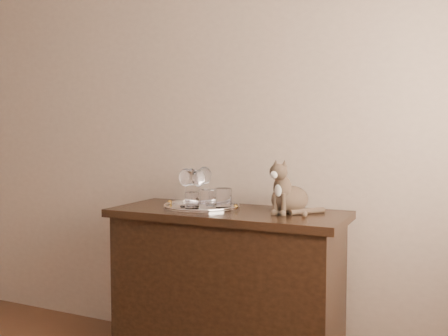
# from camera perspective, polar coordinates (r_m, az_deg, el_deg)

# --- Properties ---
(wall_back) EXTENTS (4.00, 0.10, 2.70)m
(wall_back) POSITION_cam_1_polar(r_m,az_deg,el_deg) (3.08, -7.44, 5.98)
(wall_back) COLOR tan
(wall_back) RESTS_ON ground
(sideboard) EXTENTS (1.20, 0.50, 0.85)m
(sideboard) POSITION_cam_1_polar(r_m,az_deg,el_deg) (2.65, 0.39, -13.96)
(sideboard) COLOR black
(sideboard) RESTS_ON ground
(tray) EXTENTS (0.40, 0.40, 0.01)m
(tray) POSITION_cam_1_polar(r_m,az_deg,el_deg) (2.63, -2.56, -4.47)
(tray) COLOR white
(tray) RESTS_ON sideboard
(wine_glass_a) EXTENTS (0.07, 0.07, 0.19)m
(wine_glass_a) POSITION_cam_1_polar(r_m,az_deg,el_deg) (2.70, -3.73, -2.11)
(wine_glass_a) COLOR white
(wine_glass_a) RESTS_ON tray
(wine_glass_b) EXTENTS (0.08, 0.08, 0.20)m
(wine_glass_b) POSITION_cam_1_polar(r_m,az_deg,el_deg) (2.71, -2.25, -1.98)
(wine_glass_b) COLOR white
(wine_glass_b) RESTS_ON tray
(wine_glass_c) EXTENTS (0.08, 0.08, 0.20)m
(wine_glass_c) POSITION_cam_1_polar(r_m,az_deg,el_deg) (2.62, -4.37, -2.22)
(wine_glass_c) COLOR white
(wine_glass_c) RESTS_ON tray
(wine_glass_d) EXTENTS (0.07, 0.07, 0.19)m
(wine_glass_d) POSITION_cam_1_polar(r_m,az_deg,el_deg) (2.66, -2.92, -2.25)
(wine_glass_d) COLOR silver
(wine_glass_d) RESTS_ON tray
(tumbler_a) EXTENTS (0.09, 0.09, 0.10)m
(tumbler_a) POSITION_cam_1_polar(r_m,az_deg,el_deg) (2.52, -1.91, -3.63)
(tumbler_a) COLOR white
(tumbler_a) RESTS_ON tray
(tumbler_b) EXTENTS (0.07, 0.07, 0.08)m
(tumbler_b) POSITION_cam_1_polar(r_m,az_deg,el_deg) (2.55, -3.65, -3.71)
(tumbler_b) COLOR silver
(tumbler_b) RESTS_ON tray
(tumbler_c) EXTENTS (0.09, 0.09, 0.10)m
(tumbler_c) POSITION_cam_1_polar(r_m,az_deg,el_deg) (2.58, -0.11, -3.43)
(tumbler_c) COLOR white
(tumbler_c) RESTS_ON tray
(cat) EXTENTS (0.32, 0.31, 0.27)m
(cat) POSITION_cam_1_polar(r_m,az_deg,el_deg) (2.47, 7.53, -2.02)
(cat) COLOR brown
(cat) RESTS_ON sideboard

